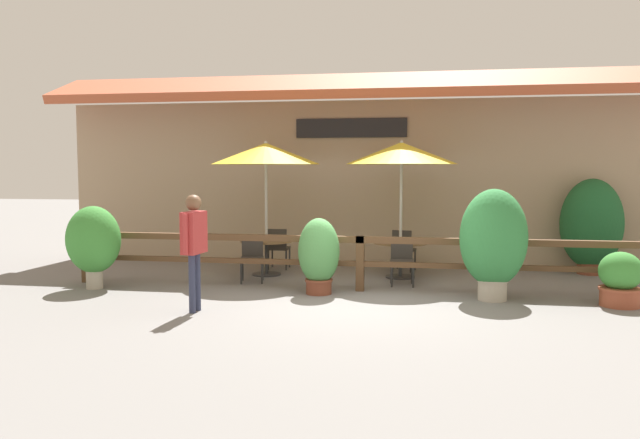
{
  "coord_description": "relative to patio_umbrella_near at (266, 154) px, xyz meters",
  "views": [
    {
      "loc": [
        1.08,
        -9.6,
        2.11
      ],
      "look_at": [
        -0.77,
        1.46,
        1.2
      ],
      "focal_mm": 35.0,
      "sensor_mm": 36.0,
      "label": 1
    }
  ],
  "objects": [
    {
      "name": "ground_plane",
      "position": [
        2.0,
        -2.36,
        -2.41
      ],
      "size": [
        60.0,
        60.0,
        0.0
      ],
      "primitive_type": "plane",
      "color": "slate"
    },
    {
      "name": "building_facade",
      "position": [
        2.0,
        1.74,
        -0.24
      ],
      "size": [
        14.28,
        1.49,
        4.23
      ],
      "color": "tan",
      "rests_on": "ground"
    },
    {
      "name": "patio_railing",
      "position": [
        2.0,
        -1.31,
        -1.71
      ],
      "size": [
        10.4,
        0.14,
        0.95
      ],
      "color": "brown",
      "rests_on": "ground"
    },
    {
      "name": "patio_umbrella_near",
      "position": [
        0.0,
        0.0,
        0.0
      ],
      "size": [
        2.15,
        2.15,
        2.66
      ],
      "color": "#B7B2A8",
      "rests_on": "ground"
    },
    {
      "name": "dining_table_near",
      "position": [
        -0.0,
        0.0,
        -1.83
      ],
      "size": [
        1.04,
        1.04,
        0.72
      ],
      "color": "brown",
      "rests_on": "ground"
    },
    {
      "name": "chair_near_streetside",
      "position": [
        -0.08,
        -0.76,
        -1.92
      ],
      "size": [
        0.5,
        0.5,
        0.86
      ],
      "rotation": [
        0.0,
        0.0,
        0.22
      ],
      "color": "#332D28",
      "rests_on": "ground"
    },
    {
      "name": "chair_near_wallside",
      "position": [
        0.06,
        0.75,
        -1.92
      ],
      "size": [
        0.43,
        0.43,
        0.86
      ],
      "rotation": [
        0.0,
        0.0,
        3.17
      ],
      "color": "#332D28",
      "rests_on": "ground"
    },
    {
      "name": "patio_umbrella_middle",
      "position": [
        2.64,
        0.14,
        0.0
      ],
      "size": [
        2.15,
        2.15,
        2.66
      ],
      "color": "#B7B2A8",
      "rests_on": "ground"
    },
    {
      "name": "dining_table_middle",
      "position": [
        2.64,
        0.14,
        -1.83
      ],
      "size": [
        1.04,
        1.04,
        0.72
      ],
      "color": "brown",
      "rests_on": "ground"
    },
    {
      "name": "chair_middle_streetside",
      "position": [
        2.7,
        -0.63,
        -1.92
      ],
      "size": [
        0.45,
        0.45,
        0.86
      ],
      "rotation": [
        0.0,
        0.0,
        0.08
      ],
      "color": "#332D28",
      "rests_on": "ground"
    },
    {
      "name": "chair_middle_wallside",
      "position": [
        2.67,
        0.9,
        -1.92
      ],
      "size": [
        0.5,
        0.5,
        0.86
      ],
      "rotation": [
        0.0,
        0.0,
        2.92
      ],
      "color": "#332D28",
      "rests_on": "ground"
    },
    {
      "name": "potted_plant_entrance_palm",
      "position": [
        6.08,
        -1.86,
        -1.99
      ],
      "size": [
        0.65,
        0.63,
        0.85
      ],
      "color": "#9E4C33",
      "rests_on": "ground"
    },
    {
      "name": "potted_plant_tall_tropical",
      "position": [
        4.19,
        -1.72,
        -1.44
      ],
      "size": [
        1.07,
        0.96,
        1.8
      ],
      "color": "#B7AD99",
      "rests_on": "ground"
    },
    {
      "name": "potted_plant_broad_leaf",
      "position": [
        -2.66,
        -1.87,
        -1.56
      ],
      "size": [
        0.96,
        0.86,
        1.46
      ],
      "color": "#B7AD99",
      "rests_on": "ground"
    },
    {
      "name": "potted_plant_small_flowering",
      "position": [
        1.34,
        -1.68,
        -1.74
      ],
      "size": [
        0.7,
        0.63,
        1.29
      ],
      "color": "brown",
      "rests_on": "ground"
    },
    {
      "name": "potted_plant_corner_fern",
      "position": [
        6.4,
        1.19,
        -1.42
      ],
      "size": [
        1.21,
        1.09,
        1.92
      ],
      "color": "brown",
      "rests_on": "ground"
    },
    {
      "name": "pedestrian",
      "position": [
        -0.25,
        -3.29,
        -1.29
      ],
      "size": [
        0.26,
        0.61,
        1.74
      ],
      "rotation": [
        0.0,
        0.0,
        1.47
      ],
      "color": "#2D334C",
      "rests_on": "ground"
    }
  ]
}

